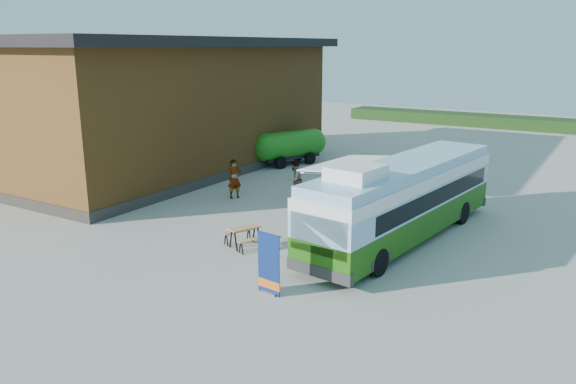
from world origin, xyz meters
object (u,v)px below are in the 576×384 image
Objects in this scene: person_a at (235,179)px; bus at (403,198)px; picnic_table at (245,232)px; banner at (269,269)px; slurry_tanker at (289,146)px; person_b at (295,180)px.

bus is at bearing -67.31° from person_a.
picnic_table is at bearing -108.31° from person_a.
picnic_table is at bearing 142.53° from banner.
slurry_tanker is (-6.14, 13.19, 0.63)m from picnic_table.
banner is (-1.62, -6.62, -0.85)m from bus.
bus is at bearing 83.28° from banner.
banner is 1.01× the size of person_b.
person_b is at bearing 162.96° from bus.
person_a is at bearing -54.67° from slurry_tanker.
banner reaches higher than picnic_table.
banner is 1.01× the size of person_a.
bus is 14.27m from slurry_tanker.
person_b is (-1.83, 6.60, 0.37)m from picnic_table.
person_a is 0.36× the size of slurry_tanker.
person_a is 2.86m from person_b.
person_b is at bearing -28.57° from person_a.
person_a reaches higher than person_b.
bus reaches higher than banner.
person_b reaches higher than picnic_table.
person_a is 1.00× the size of person_b.
person_a is (-7.25, 8.07, 0.17)m from banner.
slurry_tanker is (-4.30, 6.60, 0.25)m from person_b.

